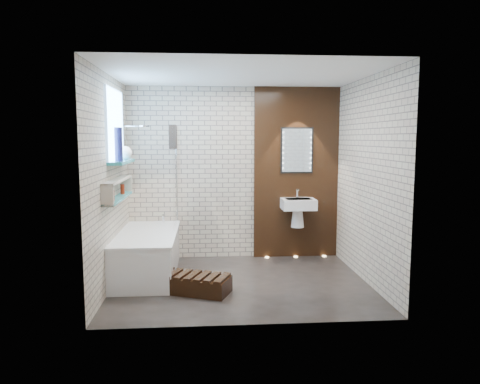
{
  "coord_description": "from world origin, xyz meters",
  "views": [
    {
      "loc": [
        -0.44,
        -5.56,
        1.83
      ],
      "look_at": [
        0.0,
        0.15,
        1.15
      ],
      "focal_mm": 33.83,
      "sensor_mm": 36.0,
      "label": 1
    }
  ],
  "objects": [
    {
      "name": "led_mirror",
      "position": [
        0.95,
        1.23,
        1.65
      ],
      "size": [
        0.5,
        0.02,
        0.7
      ],
      "color": "black",
      "rests_on": "walnut_panel"
    },
    {
      "name": "bathtub",
      "position": [
        -1.22,
        0.45,
        0.29
      ],
      "size": [
        0.79,
        1.74,
        0.7
      ],
      "color": "white",
      "rests_on": "ground"
    },
    {
      "name": "clerestory_window",
      "position": [
        -1.57,
        0.35,
        1.9
      ],
      "size": [
        0.18,
        1.0,
        0.94
      ],
      "color": "#7FADE0",
      "rests_on": "room_shell"
    },
    {
      "name": "ground",
      "position": [
        0.0,
        0.0,
        0.0
      ],
      "size": [
        3.2,
        3.2,
        0.0
      ],
      "primitive_type": "plane",
      "color": "black",
      "rests_on": "ground"
    },
    {
      "name": "shower_head",
      "position": [
        -1.3,
        0.95,
        2.0
      ],
      "size": [
        0.18,
        0.18,
        0.02
      ],
      "primitive_type": "cylinder",
      "color": "silver",
      "rests_on": "room_shell"
    },
    {
      "name": "walnut_step",
      "position": [
        -0.6,
        -0.3,
        0.1
      ],
      "size": [
        0.95,
        0.69,
        0.19
      ],
      "primitive_type": "cube",
      "rotation": [
        0.0,
        0.0,
        -0.38
      ],
      "color": "black",
      "rests_on": "ground"
    },
    {
      "name": "washbasin",
      "position": [
        0.95,
        1.07,
        0.79
      ],
      "size": [
        0.5,
        0.36,
        0.58
      ],
      "color": "white",
      "rests_on": "walnut_panel"
    },
    {
      "name": "niche_bottles",
      "position": [
        -1.53,
        0.03,
        1.16
      ],
      "size": [
        0.06,
        0.74,
        0.13
      ],
      "color": "#A16118",
      "rests_on": "display_niche"
    },
    {
      "name": "towel",
      "position": [
        -0.87,
        0.63,
        1.85
      ],
      "size": [
        0.09,
        0.25,
        0.32
      ],
      "primitive_type": "cube",
      "color": "black",
      "rests_on": "bath_screen"
    },
    {
      "name": "floor_uplights",
      "position": [
        0.95,
        1.2,
        0.01
      ],
      "size": [
        0.96,
        0.06,
        0.01
      ],
      "color": "#FFD899",
      "rests_on": "ground"
    },
    {
      "name": "walnut_panel",
      "position": [
        0.95,
        1.27,
        1.3
      ],
      "size": [
        1.3,
        0.06,
        2.6
      ],
      "primitive_type": "cube",
      "color": "black",
      "rests_on": "ground"
    },
    {
      "name": "bath_screen",
      "position": [
        -0.87,
        0.89,
        1.28
      ],
      "size": [
        0.01,
        0.78,
        1.4
      ],
      "primitive_type": "cube",
      "color": "white",
      "rests_on": "bathtub"
    },
    {
      "name": "sill_vases",
      "position": [
        -1.5,
        0.36,
        1.69
      ],
      "size": [
        0.18,
        0.56,
        0.42
      ],
      "color": "white",
      "rests_on": "clerestory_window"
    },
    {
      "name": "display_niche",
      "position": [
        -1.53,
        0.15,
        1.2
      ],
      "size": [
        0.14,
        1.3,
        0.26
      ],
      "color": "teal",
      "rests_on": "room_shell"
    },
    {
      "name": "room_shell",
      "position": [
        0.0,
        0.0,
        1.3
      ],
      "size": [
        3.24,
        3.2,
        2.6
      ],
      "color": "#B19E8C",
      "rests_on": "ground"
    }
  ]
}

